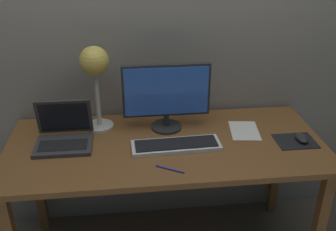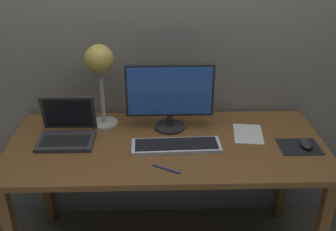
{
  "view_description": "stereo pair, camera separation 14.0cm",
  "coord_description": "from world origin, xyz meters",
  "px_view_note": "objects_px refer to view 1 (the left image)",
  "views": [
    {
      "loc": [
        -0.18,
        -1.69,
        1.75
      ],
      "look_at": [
        0.01,
        -0.05,
        0.92
      ],
      "focal_mm": 41.82,
      "sensor_mm": 36.0,
      "label": 1
    },
    {
      "loc": [
        -0.04,
        -1.7,
        1.75
      ],
      "look_at": [
        0.01,
        -0.05,
        0.92
      ],
      "focal_mm": 41.82,
      "sensor_mm": 36.0,
      "label": 2
    }
  ],
  "objects_px": {
    "keyboard_main": "(176,145)",
    "mouse": "(302,138)",
    "laptop": "(64,132)",
    "pen": "(170,169)",
    "desk_lamp": "(95,69)",
    "monitor": "(166,94)"
  },
  "relations": [
    {
      "from": "laptop",
      "to": "desk_lamp",
      "type": "bearing_deg",
      "value": 40.18
    },
    {
      "from": "laptop",
      "to": "desk_lamp",
      "type": "height_order",
      "value": "desk_lamp"
    },
    {
      "from": "pen",
      "to": "desk_lamp",
      "type": "bearing_deg",
      "value": 126.61
    },
    {
      "from": "laptop",
      "to": "pen",
      "type": "xyz_separation_m",
      "value": [
        0.5,
        -0.3,
        -0.06
      ]
    },
    {
      "from": "monitor",
      "to": "laptop",
      "type": "height_order",
      "value": "monitor"
    },
    {
      "from": "pen",
      "to": "laptop",
      "type": "bearing_deg",
      "value": 148.7
    },
    {
      "from": "desk_lamp",
      "to": "pen",
      "type": "distance_m",
      "value": 0.65
    },
    {
      "from": "keyboard_main",
      "to": "mouse",
      "type": "height_order",
      "value": "mouse"
    },
    {
      "from": "mouse",
      "to": "pen",
      "type": "bearing_deg",
      "value": -165.78
    },
    {
      "from": "keyboard_main",
      "to": "laptop",
      "type": "distance_m",
      "value": 0.57
    },
    {
      "from": "monitor",
      "to": "mouse",
      "type": "distance_m",
      "value": 0.73
    },
    {
      "from": "monitor",
      "to": "desk_lamp",
      "type": "relative_size",
      "value": 1.01
    },
    {
      "from": "keyboard_main",
      "to": "mouse",
      "type": "distance_m",
      "value": 0.64
    },
    {
      "from": "keyboard_main",
      "to": "laptop",
      "type": "bearing_deg",
      "value": 168.37
    },
    {
      "from": "keyboard_main",
      "to": "pen",
      "type": "xyz_separation_m",
      "value": [
        -0.05,
        -0.19,
        -0.01
      ]
    },
    {
      "from": "keyboard_main",
      "to": "pen",
      "type": "distance_m",
      "value": 0.2
    },
    {
      "from": "monitor",
      "to": "desk_lamp",
      "type": "distance_m",
      "value": 0.39
    },
    {
      "from": "keyboard_main",
      "to": "desk_lamp",
      "type": "xyz_separation_m",
      "value": [
        -0.38,
        0.26,
        0.32
      ]
    },
    {
      "from": "monitor",
      "to": "laptop",
      "type": "xyz_separation_m",
      "value": [
        -0.53,
        -0.09,
        -0.14
      ]
    },
    {
      "from": "laptop",
      "to": "mouse",
      "type": "relative_size",
      "value": 2.91
    },
    {
      "from": "keyboard_main",
      "to": "laptop",
      "type": "relative_size",
      "value": 1.59
    },
    {
      "from": "mouse",
      "to": "laptop",
      "type": "bearing_deg",
      "value": 173.87
    }
  ]
}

